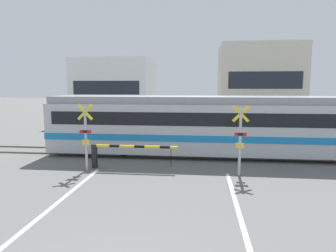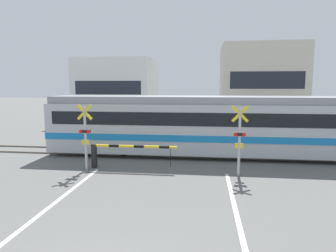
{
  "view_description": "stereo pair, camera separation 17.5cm",
  "coord_description": "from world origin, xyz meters",
  "px_view_note": "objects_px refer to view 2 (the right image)",
  "views": [
    {
      "loc": [
        1.64,
        -3.68,
        3.62
      ],
      "look_at": [
        0.0,
        11.05,
        1.6
      ],
      "focal_mm": 32.0,
      "sensor_mm": 36.0,
      "label": 1
    },
    {
      "loc": [
        1.82,
        -3.66,
        3.62
      ],
      "look_at": [
        0.0,
        11.05,
        1.6
      ],
      "focal_mm": 32.0,
      "sensor_mm": 36.0,
      "label": 2
    }
  ],
  "objects_px": {
    "crossing_barrier_far": "(208,131)",
    "crossing_signal_right": "(239,137)",
    "commuter_train": "(249,125)",
    "crossing_barrier_near": "(116,151)",
    "crossing_signal_left": "(85,134)"
  },
  "relations": [
    {
      "from": "crossing_barrier_far",
      "to": "crossing_signal_right",
      "type": "distance_m",
      "value": 6.82
    },
    {
      "from": "commuter_train",
      "to": "crossing_signal_right",
      "type": "xyz_separation_m",
      "value": [
        -0.83,
        -3.45,
        -0.08
      ]
    },
    {
      "from": "crossing_barrier_near",
      "to": "crossing_signal_left",
      "type": "bearing_deg",
      "value": -161.06
    },
    {
      "from": "crossing_signal_right",
      "to": "crossing_barrier_near",
      "type": "bearing_deg",
      "value": 175.56
    },
    {
      "from": "crossing_signal_left",
      "to": "crossing_signal_right",
      "type": "bearing_deg",
      "value": 0.0
    },
    {
      "from": "crossing_signal_left",
      "to": "commuter_train",
      "type": "bearing_deg",
      "value": 25.44
    },
    {
      "from": "commuter_train",
      "to": "crossing_barrier_near",
      "type": "height_order",
      "value": "commuter_train"
    },
    {
      "from": "commuter_train",
      "to": "crossing_barrier_near",
      "type": "distance_m",
      "value": 6.84
    },
    {
      "from": "crossing_barrier_near",
      "to": "crossing_signal_left",
      "type": "height_order",
      "value": "crossing_signal_left"
    },
    {
      "from": "commuter_train",
      "to": "crossing_barrier_far",
      "type": "xyz_separation_m",
      "value": [
        -2.02,
        3.22,
        -0.87
      ]
    },
    {
      "from": "crossing_barrier_near",
      "to": "crossing_barrier_far",
      "type": "distance_m",
      "value": 7.46
    },
    {
      "from": "commuter_train",
      "to": "crossing_signal_right",
      "type": "height_order",
      "value": "commuter_train"
    },
    {
      "from": "commuter_train",
      "to": "crossing_signal_left",
      "type": "relative_size",
      "value": 7.2
    },
    {
      "from": "crossing_signal_left",
      "to": "crossing_signal_right",
      "type": "height_order",
      "value": "same"
    },
    {
      "from": "commuter_train",
      "to": "crossing_barrier_near",
      "type": "xyz_separation_m",
      "value": [
        -6.06,
        -3.04,
        -0.87
      ]
    }
  ]
}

